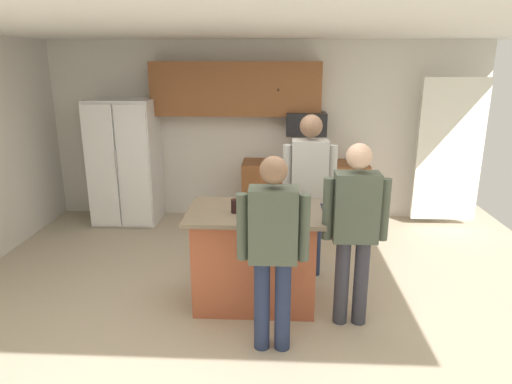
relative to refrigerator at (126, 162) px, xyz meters
name	(u,v)px	position (x,y,z in m)	size (l,w,h in m)	color
floor	(254,305)	(2.00, -2.38, -0.90)	(7.04, 7.04, 0.00)	#B7A88E
ceiling	(254,25)	(2.00, -2.38, 1.70)	(7.04, 7.04, 0.00)	white
back_wall	(264,131)	(2.00, 0.42, 0.40)	(6.40, 0.10, 2.60)	silver
french_door_window_panel	(449,151)	(4.60, 0.02, 0.20)	(0.90, 0.06, 2.00)	white
cabinet_run_upper	(236,89)	(1.60, 0.22, 1.03)	(2.40, 0.38, 0.75)	brown
cabinet_run_lower	(304,192)	(2.60, 0.10, -0.45)	(1.80, 0.63, 0.90)	brown
refrigerator	(126,162)	(0.00, 0.00, 0.00)	(0.91, 0.76, 1.79)	white
microwave_over_range	(306,124)	(2.60, 0.12, 0.55)	(0.56, 0.40, 0.32)	black
kitchen_island	(254,256)	(2.00, -2.31, -0.41)	(1.27, 0.84, 0.96)	#AD5638
person_guest_left	(355,224)	(2.88, -2.64, 0.06)	(0.57, 0.22, 1.66)	#383842
person_host_foreground	(309,185)	(2.55, -1.67, 0.14)	(0.57, 0.24, 1.78)	#232D4C
person_elder_center	(273,243)	(2.18, -3.06, 0.04)	(0.57, 0.22, 1.64)	#232D4C
glass_pilsner	(235,206)	(1.82, -2.39, 0.12)	(0.07, 0.07, 0.13)	black
glass_dark_ale	(252,207)	(1.98, -2.44, 0.13)	(0.06, 0.06, 0.15)	black
mug_ceramic_white	(294,208)	(2.37, -2.36, 0.11)	(0.13, 0.08, 0.10)	#4C6B99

